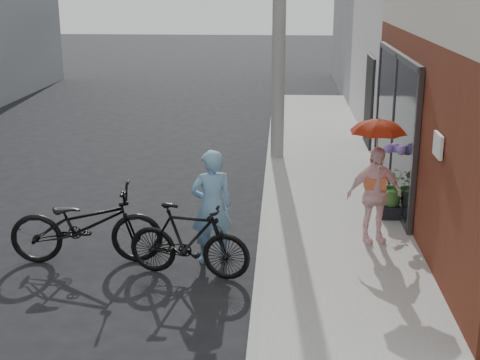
# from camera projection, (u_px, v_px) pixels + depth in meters

# --- Properties ---
(ground) EXTENTS (80.00, 80.00, 0.00)m
(ground) POSITION_uv_depth(u_px,v_px,m) (189.00, 278.00, 8.90)
(ground) COLOR black
(ground) RESTS_ON ground
(sidewalk) EXTENTS (2.20, 24.00, 0.12)m
(sidewalk) POSITION_uv_depth(u_px,v_px,m) (337.00, 224.00, 10.66)
(sidewalk) COLOR #979893
(sidewalk) RESTS_ON ground
(curb) EXTENTS (0.12, 24.00, 0.12)m
(curb) POSITION_uv_depth(u_px,v_px,m) (264.00, 223.00, 10.73)
(curb) COLOR #9E9E99
(curb) RESTS_ON ground
(officer) EXTENTS (0.69, 0.57, 1.62)m
(officer) POSITION_uv_depth(u_px,v_px,m) (212.00, 207.00, 9.19)
(officer) COLOR #74A7CE
(officer) RESTS_ON ground
(bike_left) EXTENTS (2.16, 0.93, 1.11)m
(bike_left) POSITION_uv_depth(u_px,v_px,m) (86.00, 225.00, 9.25)
(bike_left) COLOR black
(bike_left) RESTS_ON ground
(bike_right) EXTENTS (1.73, 0.76, 1.00)m
(bike_right) POSITION_uv_depth(u_px,v_px,m) (189.00, 241.00, 8.83)
(bike_right) COLOR black
(bike_right) RESTS_ON ground
(kimono_woman) EXTENTS (0.90, 0.56, 1.43)m
(kimono_woman) POSITION_uv_depth(u_px,v_px,m) (374.00, 195.00, 9.63)
(kimono_woman) COLOR #FED5D7
(kimono_woman) RESTS_ON sidewalk
(parasol) EXTENTS (0.77, 0.77, 0.68)m
(parasol) POSITION_uv_depth(u_px,v_px,m) (379.00, 123.00, 9.32)
(parasol) COLOR #BA3515
(parasol) RESTS_ON kimono_woman
(planter) EXTENTS (0.39, 0.39, 0.20)m
(planter) POSITION_uv_depth(u_px,v_px,m) (392.00, 210.00, 10.81)
(planter) COLOR black
(planter) RESTS_ON sidewalk
(potted_plant) EXTENTS (0.59, 0.51, 0.66)m
(potted_plant) POSITION_uv_depth(u_px,v_px,m) (393.00, 185.00, 10.69)
(potted_plant) COLOR #40742E
(potted_plant) RESTS_ON planter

